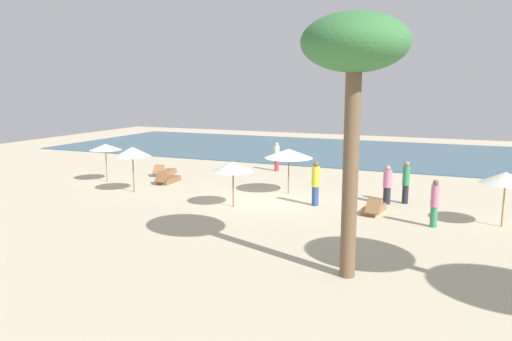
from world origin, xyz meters
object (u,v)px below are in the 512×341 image
Objects in this scene: umbrella_0 at (105,147)px; lounger_2 at (168,180)px; lounger_1 at (167,172)px; person_3 at (387,185)px; person_2 at (406,182)px; person_1 at (277,156)px; person_0 at (316,183)px; person_4 at (435,203)px; umbrella_1 at (289,153)px; umbrella_4 at (233,167)px; umbrella_2 at (132,152)px; palm_1 at (355,53)px; umbrella_3 at (506,178)px; lounger_0 at (374,209)px.

lounger_2 is at bearing 18.04° from umbrella_0.
person_3 reaches higher than lounger_1.
lounger_1 is at bearing 56.91° from umbrella_0.
person_2 is 0.84m from person_3.
lounger_1 is 1.04× the size of person_1.
person_0 is 1.03× the size of person_2.
person_4 reaches higher than person_3.
umbrella_1 is 1.29× the size of person_4.
umbrella_4 is 8.66m from lounger_1.
umbrella_2 is at bearing -28.31° from umbrella_0.
person_0 is at bearing -58.37° from person_1.
person_2 is at bearing 112.25° from person_4.
person_0 is at bearing 112.52° from palm_1.
umbrella_2 reaches higher than person_1.
lounger_2 is (0.23, 2.63, -1.81)m from umbrella_2.
umbrella_0 is at bearing 151.69° from umbrella_2.
lounger_1 is at bearing 125.13° from lounger_2.
umbrella_0 is at bearing -176.73° from person_3.
umbrella_3 reaches higher than person_1.
umbrella_3 reaches higher than lounger_1.
umbrella_3 is 10.44m from umbrella_4.
person_1 is at bearing 146.50° from umbrella_3.
umbrella_3 is 1.18× the size of lounger_0.
umbrella_2 is (-7.00, -2.64, 0.04)m from umbrella_1.
lounger_0 is 11.32m from lounger_2.
palm_1 reaches higher than lounger_1.
umbrella_2 reaches higher than umbrella_0.
lounger_1 is (-17.12, 3.98, -1.66)m from umbrella_3.
lounger_0 is 2.53m from person_2.
umbrella_3 is 4.96m from lounger_0.
lounger_2 is at bearing 166.84° from person_4.
umbrella_0 is at bearing 172.77° from person_4.
person_0 is at bearing -151.35° from person_2.
person_0 reaches higher than person_1.
person_1 is 0.92× the size of person_2.
umbrella_0 is 1.06× the size of person_0.
person_2 is 1.06× the size of person_4.
umbrella_3 is 1.06× the size of person_0.
umbrella_1 is 2.71m from person_0.
person_1 is at bearing 35.58° from lounger_1.
person_4 is at bearing -26.16° from lounger_0.
umbrella_2 is at bearing -174.22° from person_0.
lounger_2 is 13.88m from person_4.
palm_1 is (14.81, -7.98, 4.06)m from umbrella_0.
lounger_1 is at bearing 161.30° from person_4.
palm_1 is at bearing -86.11° from lounger_0.
umbrella_2 is 1.13× the size of umbrella_4.
palm_1 is at bearing -37.83° from lounger_2.
umbrella_2 reaches higher than person_3.
person_2 is (13.44, -1.67, 0.80)m from lounger_1.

